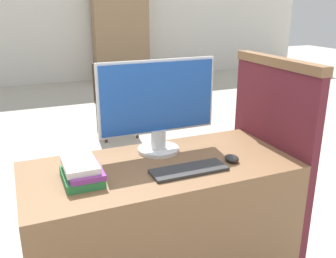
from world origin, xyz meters
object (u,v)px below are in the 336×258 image
Objects in this scene: keyboard at (189,170)px; book_stack at (82,172)px; far_chair at (114,96)px; monitor at (158,105)px; mouse at (232,158)px.

book_stack is at bearing 168.21° from keyboard.
book_stack is 0.29× the size of far_chair.
monitor reaches higher than far_chair.
monitor is 7.61× the size of mouse.
far_chair is at bearing 82.41° from keyboard.
mouse is (0.26, 0.02, 0.01)m from keyboard.
book_stack is at bearing -156.13° from monitor.
keyboard is 4.40× the size of mouse.
book_stack is at bearing 173.82° from mouse.
keyboard is 0.51m from book_stack.
far_chair is (0.87, 2.69, -0.32)m from book_stack.
far_chair reaches higher than mouse.
keyboard is 2.83m from far_chair.
keyboard is at bearing -82.72° from monitor.
book_stack is (-0.46, -0.20, -0.22)m from monitor.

